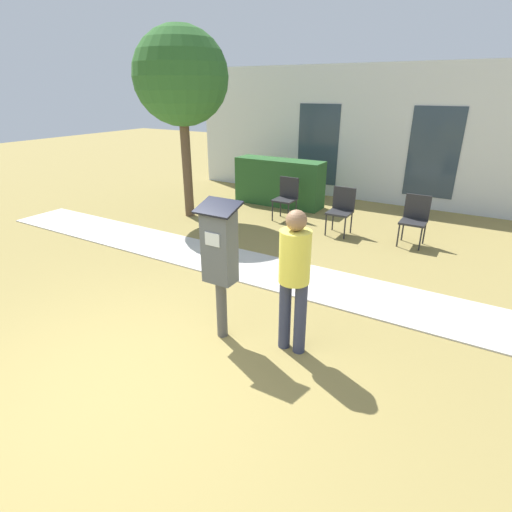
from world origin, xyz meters
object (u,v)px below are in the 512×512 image
(parking_meter, at_px, (220,254))
(outdoor_chair_left, at_px, (287,195))
(outdoor_chair_right, at_px, (415,216))
(person_standing, at_px, (294,272))
(outdoor_chair_middle, at_px, (342,207))

(parking_meter, height_order, outdoor_chair_left, parking_meter)
(parking_meter, xyz_separation_m, outdoor_chair_left, (-1.41, 4.41, -0.49))
(outdoor_chair_right, bearing_deg, person_standing, -117.26)
(outdoor_chair_left, xyz_separation_m, outdoor_chair_middle, (1.34, -0.30, 0.00))
(person_standing, xyz_separation_m, outdoor_chair_middle, (-0.87, 3.93, -0.40))
(outdoor_chair_middle, bearing_deg, outdoor_chair_left, -179.09)
(person_standing, height_order, outdoor_chair_middle, person_standing)
(parking_meter, relative_size, outdoor_chair_left, 1.77)
(parking_meter, bearing_deg, outdoor_chair_middle, 90.96)
(outdoor_chair_right, bearing_deg, parking_meter, -127.38)
(parking_meter, relative_size, outdoor_chair_right, 1.77)
(outdoor_chair_middle, bearing_deg, outdoor_chair_right, 17.89)
(outdoor_chair_middle, distance_m, outdoor_chair_right, 1.34)
(outdoor_chair_middle, bearing_deg, person_standing, -64.06)
(person_standing, relative_size, outdoor_chair_middle, 1.76)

